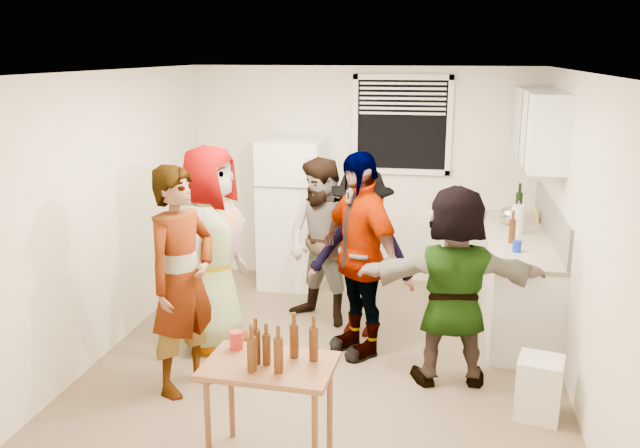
% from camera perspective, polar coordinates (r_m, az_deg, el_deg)
% --- Properties ---
extents(room, '(4.00, 4.50, 2.50)m').
position_cam_1_polar(room, '(6.18, 0.74, -11.11)').
color(room, white).
rests_on(room, ground).
extents(window, '(1.12, 0.10, 1.06)m').
position_cam_1_polar(window, '(7.77, 6.90, 8.28)').
color(window, white).
rests_on(window, room).
extents(refrigerator, '(0.70, 0.70, 1.70)m').
position_cam_1_polar(refrigerator, '(7.79, -2.33, 0.92)').
color(refrigerator, white).
rests_on(refrigerator, ground).
extents(counter_lower, '(0.60, 2.20, 0.86)m').
position_cam_1_polar(counter_lower, '(7.06, 16.18, -4.64)').
color(counter_lower, white).
rests_on(counter_lower, ground).
extents(countertop, '(0.64, 2.22, 0.04)m').
position_cam_1_polar(countertop, '(6.93, 16.43, -1.12)').
color(countertop, beige).
rests_on(countertop, counter_lower).
extents(backsplash, '(0.03, 2.20, 0.36)m').
position_cam_1_polar(backsplash, '(6.92, 18.90, 0.38)').
color(backsplash, '#B5B2A8').
rests_on(backsplash, countertop).
extents(upper_cabinets, '(0.34, 1.60, 0.70)m').
position_cam_1_polar(upper_cabinets, '(6.95, 17.98, 7.81)').
color(upper_cabinets, white).
rests_on(upper_cabinets, room).
extents(kettle, '(0.28, 0.24, 0.22)m').
position_cam_1_polar(kettle, '(7.34, 15.73, -0.05)').
color(kettle, silver).
rests_on(kettle, countertop).
extents(paper_towel, '(0.13, 0.13, 0.29)m').
position_cam_1_polar(paper_towel, '(6.99, 16.23, -0.80)').
color(paper_towel, white).
rests_on(paper_towel, countertop).
extents(wine_bottle, '(0.07, 0.07, 0.29)m').
position_cam_1_polar(wine_bottle, '(7.62, 16.31, 0.42)').
color(wine_bottle, black).
rests_on(wine_bottle, countertop).
extents(beer_bottle_counter, '(0.06, 0.06, 0.23)m').
position_cam_1_polar(beer_bottle_counter, '(6.65, 15.81, -1.53)').
color(beer_bottle_counter, '#47230C').
rests_on(beer_bottle_counter, countertop).
extents(blue_cup, '(0.08, 0.08, 0.11)m').
position_cam_1_polar(blue_cup, '(6.36, 16.21, -2.28)').
color(blue_cup, '#0C2ABE').
rests_on(blue_cup, countertop).
extents(picture_frame, '(0.02, 0.17, 0.14)m').
position_cam_1_polar(picture_frame, '(7.51, 17.71, 0.70)').
color(picture_frame, gold).
rests_on(picture_frame, countertop).
extents(trash_bin, '(0.38, 0.38, 0.46)m').
position_cam_1_polar(trash_bin, '(5.41, 17.99, -12.82)').
color(trash_bin, white).
rests_on(trash_bin, ground).
extents(beer_bottle_table, '(0.05, 0.05, 0.21)m').
position_cam_1_polar(beer_bottle_table, '(4.46, -4.50, -11.68)').
color(beer_bottle_table, '#47230C').
rests_on(beer_bottle_table, serving_table).
extents(red_cup, '(0.09, 0.09, 0.12)m').
position_cam_1_polar(red_cup, '(4.69, -7.05, -10.35)').
color(red_cup, '#B22723').
rests_on(red_cup, serving_table).
extents(guest_grey, '(1.97, 1.13, 0.60)m').
position_cam_1_polar(guest_grey, '(6.47, -8.81, -10.08)').
color(guest_grey, '#979797').
rests_on(guest_grey, ground).
extents(guest_stripe, '(1.95, 1.33, 0.44)m').
position_cam_1_polar(guest_stripe, '(5.78, -11.08, -13.31)').
color(guest_stripe, '#141933').
rests_on(guest_stripe, ground).
extents(guest_back_left, '(1.47, 1.85, 0.63)m').
position_cam_1_polar(guest_back_left, '(6.93, 0.27, -8.21)').
color(guest_back_left, brown).
rests_on(guest_back_left, ground).
extents(guest_back_right, '(1.29, 1.76, 0.60)m').
position_cam_1_polar(guest_back_right, '(6.68, 3.40, -9.14)').
color(guest_back_right, '#424347').
rests_on(guest_back_right, ground).
extents(guest_black, '(2.09, 2.03, 0.45)m').
position_cam_1_polar(guest_black, '(6.30, 3.16, -10.61)').
color(guest_black, black).
rests_on(guest_black, ground).
extents(guest_orange, '(1.79, 1.89, 0.49)m').
position_cam_1_polar(guest_orange, '(5.88, 10.79, -12.79)').
color(guest_orange, '#D68C50').
rests_on(guest_orange, ground).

